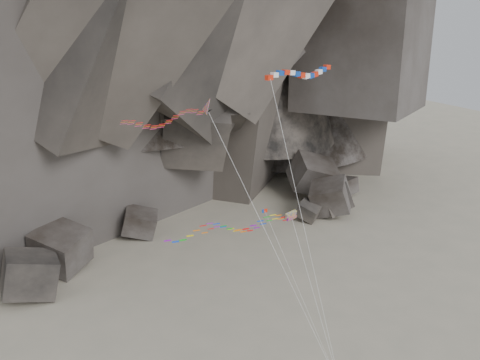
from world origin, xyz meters
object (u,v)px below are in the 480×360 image
delta_kite (162,119)px  banner_kite (301,76)px  pennant_kite (280,248)px  parafoil_kite (226,227)px

delta_kite → banner_kite: bearing=3.6°
delta_kite → pennant_kite: (9.49, -4.15, -12.40)m
parafoil_kite → pennant_kite: 5.77m
parafoil_kite → pennant_kite: pennant_kite is taller
banner_kite → pennant_kite: size_ratio=1.78×
parafoil_kite → banner_kite: bearing=1.0°
banner_kite → parafoil_kite: (-8.43, -1.33, -12.66)m
pennant_kite → delta_kite: bearing=160.5°
banner_kite → pennant_kite: bearing=-157.5°
delta_kite → parafoil_kite: delta_kite is taller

